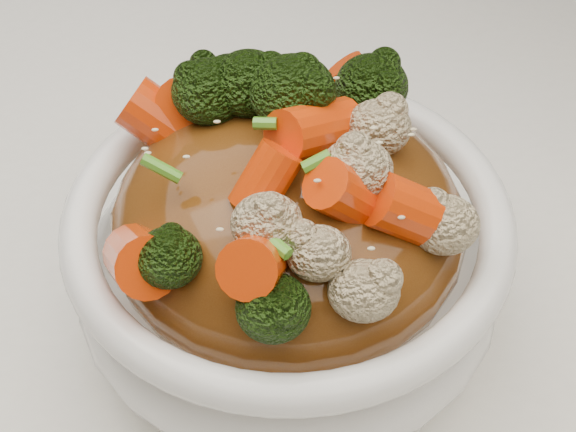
{
  "coord_description": "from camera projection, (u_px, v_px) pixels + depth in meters",
  "views": [
    {
      "loc": [
        0.01,
        -0.26,
        1.1
      ],
      "look_at": [
        0.02,
        0.01,
        0.82
      ],
      "focal_mm": 50.0,
      "sensor_mm": 36.0,
      "label": 1
    }
  ],
  "objects": [
    {
      "name": "cauliflower",
      "position": [
        288.0,
        126.0,
        0.34
      ],
      "size": [
        0.19,
        0.19,
        0.04
      ],
      "primitive_type": null,
      "rotation": [
        0.0,
        0.0,
        -0.15
      ],
      "color": "beige",
      "rests_on": "sauce_base"
    },
    {
      "name": "tablecloth",
      "position": [
        250.0,
        347.0,
        0.44
      ],
      "size": [
        1.2,
        0.8,
        0.04
      ],
      "primitive_type": "cube",
      "color": "white",
      "rests_on": "dining_table"
    },
    {
      "name": "sauce_base",
      "position": [
        288.0,
        220.0,
        0.39
      ],
      "size": [
        0.19,
        0.19,
        0.09
      ],
      "primitive_type": "ellipsoid",
      "rotation": [
        0.0,
        0.0,
        -0.15
      ],
      "color": "#5A300F",
      "rests_on": "bowl"
    },
    {
      "name": "sesame_seeds",
      "position": [
        288.0,
        119.0,
        0.34
      ],
      "size": [
        0.17,
        0.17,
        0.01
      ],
      "primitive_type": null,
      "rotation": [
        0.0,
        0.0,
        -0.15
      ],
      "color": "beige",
      "rests_on": "sauce_base"
    },
    {
      "name": "scallions",
      "position": [
        288.0,
        119.0,
        0.34
      ],
      "size": [
        0.15,
        0.15,
        0.02
      ],
      "primitive_type": null,
      "rotation": [
        0.0,
        0.0,
        -0.15
      ],
      "color": "#499121",
      "rests_on": "sauce_base"
    },
    {
      "name": "broccoli",
      "position": [
        288.0,
        122.0,
        0.34
      ],
      "size": [
        0.19,
        0.19,
        0.04
      ],
      "primitive_type": null,
      "rotation": [
        0.0,
        0.0,
        -0.15
      ],
      "color": "black",
      "rests_on": "sauce_base"
    },
    {
      "name": "bowl",
      "position": [
        288.0,
        260.0,
        0.41
      ],
      "size": [
        0.24,
        0.24,
        0.08
      ],
      "primitive_type": null,
      "rotation": [
        0.0,
        0.0,
        -0.15
      ],
      "color": "white",
      "rests_on": "tablecloth"
    },
    {
      "name": "carrots",
      "position": [
        288.0,
        120.0,
        0.34
      ],
      "size": [
        0.19,
        0.19,
        0.05
      ],
      "primitive_type": null,
      "rotation": [
        0.0,
        0.0,
        -0.15
      ],
      "color": "#DC3A07",
      "rests_on": "sauce_base"
    }
  ]
}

